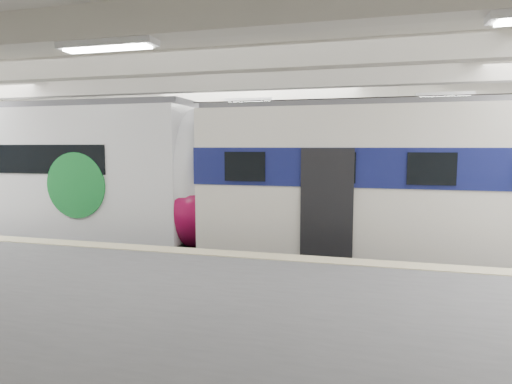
# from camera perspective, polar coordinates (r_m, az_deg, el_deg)

# --- Properties ---
(station_hall) EXTENTS (36.00, 24.00, 5.75)m
(station_hall) POSITION_cam_1_polar(r_m,az_deg,el_deg) (10.83, -6.22, 5.14)
(station_hall) COLOR black
(station_hall) RESTS_ON ground
(modern_emu) EXTENTS (14.90, 3.07, 4.75)m
(modern_emu) POSITION_cam_1_polar(r_m,az_deg,el_deg) (15.81, -26.58, 1.52)
(modern_emu) COLOR white
(modern_emu) RESTS_ON ground
(older_rer) EXTENTS (13.88, 3.06, 4.56)m
(older_rer) POSITION_cam_1_polar(r_m,az_deg,el_deg) (12.15, 26.31, 0.61)
(older_rer) COLOR white
(older_rer) RESTS_ON ground
(far_train) EXTENTS (14.89, 3.18, 4.71)m
(far_train) POSITION_cam_1_polar(r_m,az_deg,el_deg) (20.11, -15.57, 3.05)
(far_train) COLOR white
(far_train) RESTS_ON ground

